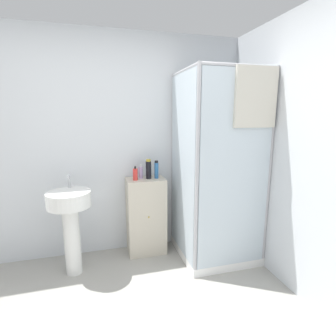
{
  "coord_description": "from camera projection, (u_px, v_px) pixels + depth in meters",
  "views": [
    {
      "loc": [
        -0.02,
        -1.34,
        1.62
      ],
      "look_at": [
        0.68,
        1.18,
        1.08
      ],
      "focal_mm": 28.0,
      "sensor_mm": 36.0,
      "label": 1
    }
  ],
  "objects": [
    {
      "name": "wall_back",
      "position": [
        98.0,
        147.0,
        2.95
      ],
      "size": [
        6.4,
        0.06,
        2.5
      ],
      "primitive_type": "cube",
      "color": "silver",
      "rests_on": "ground_plane"
    },
    {
      "name": "sink",
      "position": [
        70.0,
        216.0,
        2.6
      ],
      "size": [
        0.42,
        0.42,
        1.01
      ],
      "color": "white",
      "rests_on": "ground_plane"
    },
    {
      "name": "shower_enclosure",
      "position": [
        215.0,
        206.0,
        2.9
      ],
      "size": [
        0.82,
        0.85,
        2.06
      ],
      "color": "white",
      "rests_on": "ground_plane"
    },
    {
      "name": "vanity_cabinet",
      "position": [
        146.0,
        216.0,
        3.06
      ],
      "size": [
        0.44,
        0.32,
        0.9
      ],
      "color": "beige",
      "rests_on": "ground_plane"
    },
    {
      "name": "shampoo_bottle_blue",
      "position": [
        156.0,
        170.0,
        2.98
      ],
      "size": [
        0.05,
        0.05,
        0.2
      ],
      "color": "#2D66A3",
      "rests_on": "vanity_cabinet"
    },
    {
      "name": "soap_dispenser",
      "position": [
        135.0,
        174.0,
        2.9
      ],
      "size": [
        0.05,
        0.05,
        0.16
      ],
      "color": "red",
      "rests_on": "vanity_cabinet"
    },
    {
      "name": "lotion_bottle_white",
      "position": [
        141.0,
        172.0,
        2.98
      ],
      "size": [
        0.05,
        0.05,
        0.17
      ],
      "color": "#B299C6",
      "rests_on": "vanity_cabinet"
    },
    {
      "name": "shampoo_bottle_tall_black",
      "position": [
        149.0,
        169.0,
        2.96
      ],
      "size": [
        0.06,
        0.06,
        0.22
      ],
      "color": "black",
      "rests_on": "vanity_cabinet"
    }
  ]
}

